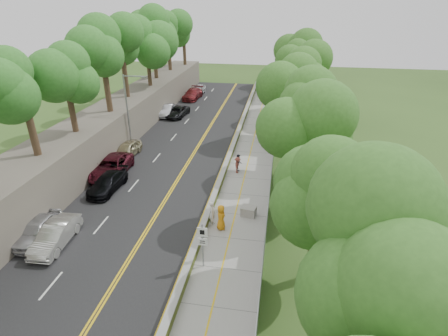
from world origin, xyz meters
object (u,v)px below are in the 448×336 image
at_px(construction_barrel, 263,124).
at_px(painter_0, 221,217).
at_px(signpost, 203,241).
at_px(car_0, 37,229).
at_px(car_1, 56,235).
at_px(streetlight, 129,107).
at_px(person_far, 273,117).
at_px(concrete_block, 249,211).
at_px(car_2, 112,167).

xyz_separation_m(construction_barrel, painter_0, (-1.55, -22.25, 0.53)).
height_order(signpost, painter_0, signpost).
relative_size(car_0, painter_0, 2.29).
bearing_deg(car_1, streetlight, 91.82).
height_order(construction_barrel, painter_0, painter_0).
bearing_deg(painter_0, person_far, -20.15).
relative_size(car_1, painter_0, 2.37).
relative_size(concrete_block, person_far, 0.65).
height_order(car_1, person_far, person_far).
height_order(car_1, painter_0, painter_0).
bearing_deg(car_1, construction_barrel, 61.80).
height_order(car_0, person_far, person_far).
relative_size(car_0, car_2, 0.74).
relative_size(streetlight, signpost, 2.58).
xyz_separation_m(car_1, car_2, (-0.89, 10.09, 0.08)).
bearing_deg(streetlight, painter_0, -47.50).
relative_size(concrete_block, car_0, 0.25).
bearing_deg(signpost, streetlight, 124.08).
relative_size(car_0, person_far, 2.59).
bearing_deg(person_far, painter_0, 90.76).
distance_m(streetlight, car_1, 17.03).
bearing_deg(signpost, painter_0, 84.31).
height_order(concrete_block, car_1, car_1).
relative_size(signpost, concrete_block, 2.88).
xyz_separation_m(concrete_block, person_far, (0.88, 22.24, 0.48)).
bearing_deg(car_1, concrete_block, 21.12).
relative_size(painter_0, person_far, 1.13).
relative_size(streetlight, car_1, 1.79).
bearing_deg(streetlight, person_far, 37.71).
distance_m(concrete_block, painter_0, 2.72).
height_order(construction_barrel, concrete_block, construction_barrel).
bearing_deg(concrete_block, car_0, -159.58).
relative_size(concrete_block, car_2, 0.18).
xyz_separation_m(signpost, painter_0, (0.40, 4.02, -0.97)).
height_order(streetlight, painter_0, streetlight).
bearing_deg(streetlight, construction_barrel, 34.50).
bearing_deg(construction_barrel, concrete_block, -89.43).
relative_size(signpost, painter_0, 1.64).
height_order(car_0, car_1, car_0).
distance_m(signpost, car_0, 11.74).
distance_m(signpost, concrete_block, 6.57).
bearing_deg(painter_0, construction_barrel, -17.95).
relative_size(streetlight, car_2, 1.36).
xyz_separation_m(signpost, car_2, (-10.94, 10.58, -1.10)).
height_order(concrete_block, painter_0, painter_0).
relative_size(streetlight, person_far, 4.79).
bearing_deg(car_2, signpost, -49.75).
bearing_deg(streetlight, car_1, -84.94).
bearing_deg(car_2, concrete_block, -24.94).
bearing_deg(car_2, car_0, -99.88).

